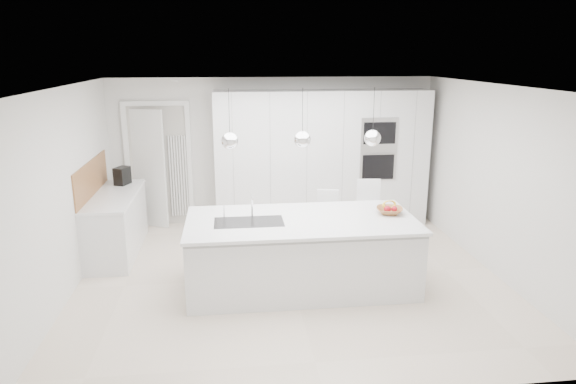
{
  "coord_description": "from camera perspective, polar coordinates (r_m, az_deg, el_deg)",
  "views": [
    {
      "loc": [
        -0.77,
        -6.24,
        2.88
      ],
      "look_at": [
        0.0,
        0.3,
        1.1
      ],
      "focal_mm": 32.0,
      "sensor_mm": 36.0,
      "label": 1
    }
  ],
  "objects": [
    {
      "name": "floor",
      "position": [
        6.91,
        0.3,
        -9.49
      ],
      "size": [
        5.5,
        5.5,
        0.0
      ],
      "primitive_type": "plane",
      "color": "beige",
      "rests_on": "ground"
    },
    {
      "name": "island_sink",
      "position": [
        6.29,
        -4.35,
        -4.04
      ],
      "size": [
        0.84,
        0.44,
        0.18
      ],
      "primitive_type": null,
      "color": "#3F3F42",
      "rests_on": "island_worktop"
    },
    {
      "name": "oven_stack",
      "position": [
        8.63,
        10.05,
        4.69
      ],
      "size": [
        0.62,
        0.04,
        1.05
      ],
      "primitive_type": null,
      "color": "#A5A5A8",
      "rests_on": "tall_cabinets"
    },
    {
      "name": "tall_cabinets",
      "position": [
        8.76,
        3.75,
        3.71
      ],
      "size": [
        3.6,
        0.6,
        2.3
      ],
      "primitive_type": "cube",
      "color": "silver",
      "rests_on": "floor"
    },
    {
      "name": "left_base_cabinets",
      "position": [
        8.01,
        -18.51,
        -3.49
      ],
      "size": [
        0.6,
        1.8,
        0.86
      ],
      "primitive_type": "cube",
      "color": "silver",
      "rests_on": "floor"
    },
    {
      "name": "oak_backsplash",
      "position": [
        7.89,
        -21.0,
        1.44
      ],
      "size": [
        0.02,
        1.8,
        0.5
      ],
      "primitive_type": "cube",
      "color": "#9F6738",
      "rests_on": "wall_left"
    },
    {
      "name": "fruit_bowl",
      "position": [
        6.68,
        11.21,
        -2.05
      ],
      "size": [
        0.4,
        0.4,
        0.08
      ],
      "primitive_type": "imported",
      "rotation": [
        0.0,
        0.0,
        -0.25
      ],
      "color": "#9F6738",
      "rests_on": "island_worktop"
    },
    {
      "name": "pendant_left",
      "position": [
        6.02,
        -6.47,
        5.66
      ],
      "size": [
        0.2,
        0.2,
        0.2
      ],
      "primitive_type": "sphere",
      "color": "white",
      "rests_on": "ceiling"
    },
    {
      "name": "island_tap",
      "position": [
        6.41,
        -4.02,
        -1.5
      ],
      "size": [
        0.02,
        0.02,
        0.3
      ],
      "primitive_type": "cylinder",
      "color": "white",
      "rests_on": "island_worktop"
    },
    {
      "name": "bar_stool_right",
      "position": [
        7.6,
        9.09,
        -2.92
      ],
      "size": [
        0.41,
        0.54,
        1.1
      ],
      "primitive_type": null,
      "rotation": [
        0.0,
        0.0,
        -0.11
      ],
      "color": "white",
      "rests_on": "floor"
    },
    {
      "name": "apple_c",
      "position": [
        6.65,
        11.09,
        -1.89
      ],
      "size": [
        0.07,
        0.07,
        0.07
      ],
      "primitive_type": "sphere",
      "color": "#B31322",
      "rests_on": "fruit_bowl"
    },
    {
      "name": "wall_back",
      "position": [
        8.92,
        -1.66,
        4.6
      ],
      "size": [
        5.5,
        0.0,
        5.5
      ],
      "primitive_type": "plane",
      "rotation": [
        1.57,
        0.0,
        0.0
      ],
      "color": "silver",
      "rests_on": "ground"
    },
    {
      "name": "banana_bunch",
      "position": [
        6.68,
        11.18,
        -1.37
      ],
      "size": [
        0.24,
        0.17,
        0.21
      ],
      "primitive_type": "torus",
      "rotation": [
        1.22,
        0.0,
        0.35
      ],
      "color": "yellow",
      "rests_on": "fruit_bowl"
    },
    {
      "name": "island_worktop",
      "position": [
        6.37,
        1.47,
        -3.17
      ],
      "size": [
        2.84,
        1.4,
        0.04
      ],
      "primitive_type": "cube",
      "color": "white",
      "rests_on": "island_base"
    },
    {
      "name": "left_worktop",
      "position": [
        7.88,
        -18.79,
        -0.39
      ],
      "size": [
        0.62,
        1.82,
        0.04
      ],
      "primitive_type": "cube",
      "color": "white",
      "rests_on": "left_base_cabinets"
    },
    {
      "name": "pendant_right",
      "position": [
        6.26,
        9.37,
        5.92
      ],
      "size": [
        0.2,
        0.2,
        0.2
      ],
      "primitive_type": "sphere",
      "color": "white",
      "rests_on": "ceiling"
    },
    {
      "name": "hallway_door",
      "position": [
        8.97,
        -15.75,
        2.5
      ],
      "size": [
        0.76,
        0.38,
        2.0
      ],
      "primitive_type": "cube",
      "rotation": [
        0.0,
        0.0,
        -0.44
      ],
      "color": "white",
      "rests_on": "floor"
    },
    {
      "name": "espresso_machine",
      "position": [
        8.41,
        -17.94,
        1.73
      ],
      "size": [
        0.25,
        0.3,
        0.27
      ],
      "primitive_type": "cube",
      "rotation": [
        0.0,
        0.0,
        -0.39
      ],
      "color": "black",
      "rests_on": "left_worktop"
    },
    {
      "name": "doorway_frame",
      "position": [
        8.98,
        -14.14,
        2.75
      ],
      "size": [
        1.11,
        0.08,
        2.13
      ],
      "primitive_type": null,
      "color": "white",
      "rests_on": "floor"
    },
    {
      "name": "apple_b",
      "position": [
        6.67,
        11.73,
        -1.85
      ],
      "size": [
        0.08,
        0.08,
        0.08
      ],
      "primitive_type": "sphere",
      "color": "#B31322",
      "rests_on": "fruit_bowl"
    },
    {
      "name": "apple_a",
      "position": [
        6.64,
        10.96,
        -1.86
      ],
      "size": [
        0.08,
        0.08,
        0.08
      ],
      "primitive_type": "sphere",
      "color": "#B31322",
      "rests_on": "fruit_bowl"
    },
    {
      "name": "wall_left",
      "position": [
        6.74,
        -23.56,
        -0.15
      ],
      "size": [
        0.0,
        5.0,
        5.0
      ],
      "primitive_type": "plane",
      "rotation": [
        1.57,
        0.0,
        1.57
      ],
      "color": "silver",
      "rests_on": "ground"
    },
    {
      "name": "island_base",
      "position": [
        6.48,
        1.51,
        -7.08
      ],
      "size": [
        2.8,
        1.2,
        0.86
      ],
      "primitive_type": "cube",
      "color": "silver",
      "rests_on": "floor"
    },
    {
      "name": "bar_stool_left",
      "position": [
        7.39,
        4.58,
        -3.76
      ],
      "size": [
        0.43,
        0.52,
        0.99
      ],
      "primitive_type": null,
      "rotation": [
        0.0,
        0.0,
        -0.25
      ],
      "color": "white",
      "rests_on": "floor"
    },
    {
      "name": "radiator",
      "position": [
        8.97,
        -12.05,
        1.72
      ],
      "size": [
        0.32,
        0.04,
        1.4
      ],
      "primitive_type": null,
      "color": "white",
      "rests_on": "floor"
    },
    {
      "name": "ceiling",
      "position": [
        6.3,
        0.33,
        11.67
      ],
      "size": [
        5.5,
        5.5,
        0.0
      ],
      "primitive_type": "plane",
      "rotation": [
        3.14,
        0.0,
        0.0
      ],
      "color": "white",
      "rests_on": "wall_back"
    },
    {
      "name": "pendant_mid",
      "position": [
        6.08,
        1.61,
        5.85
      ],
      "size": [
        0.2,
        0.2,
        0.2
      ],
      "primitive_type": "sphere",
      "color": "white",
      "rests_on": "ceiling"
    }
  ]
}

